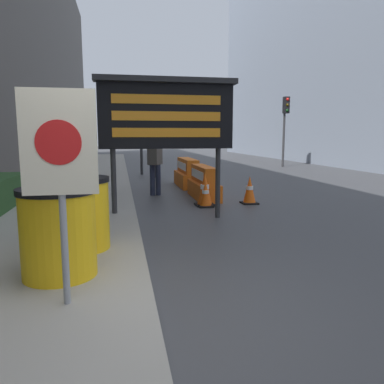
{
  "coord_description": "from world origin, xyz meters",
  "views": [
    {
      "loc": [
        -0.27,
        -3.13,
        1.63
      ],
      "look_at": [
        1.52,
        6.23,
        0.2
      ],
      "focal_mm": 35.0,
      "sensor_mm": 36.0,
      "label": 1
    }
  ],
  "objects_px": {
    "pedestrian_passerby": "(157,152)",
    "pedestrian_worker": "(155,158)",
    "message_board": "(167,115)",
    "traffic_cone_mid": "(205,189)",
    "traffic_light_near_curb": "(141,106)",
    "barrel_drum_middle": "(79,213)",
    "traffic_cone_near": "(205,194)",
    "jersey_barrier_orange_near": "(188,174)",
    "traffic_cone_far": "(250,190)",
    "traffic_light_far_side": "(285,116)",
    "warning_sign": "(60,158)",
    "jersey_barrier_orange_far": "(204,184)",
    "barrel_drum_foreground": "(58,232)"
  },
  "relations": [
    {
      "from": "traffic_cone_far",
      "to": "pedestrian_worker",
      "type": "height_order",
      "value": "pedestrian_worker"
    },
    {
      "from": "traffic_light_far_side",
      "to": "pedestrian_passerby",
      "type": "xyz_separation_m",
      "value": [
        -7.1,
        -3.85,
        -1.63
      ]
    },
    {
      "from": "traffic_light_far_side",
      "to": "pedestrian_passerby",
      "type": "bearing_deg",
      "value": -151.54
    },
    {
      "from": "message_board",
      "to": "traffic_cone_near",
      "type": "xyz_separation_m",
      "value": [
        1.03,
        1.16,
        -1.72
      ]
    },
    {
      "from": "traffic_light_near_curb",
      "to": "pedestrian_passerby",
      "type": "height_order",
      "value": "traffic_light_near_curb"
    },
    {
      "from": "message_board",
      "to": "traffic_cone_near",
      "type": "relative_size",
      "value": 4.42
    },
    {
      "from": "traffic_cone_near",
      "to": "warning_sign",
      "type": "bearing_deg",
      "value": -115.42
    },
    {
      "from": "message_board",
      "to": "jersey_barrier_orange_near",
      "type": "distance_m",
      "value": 5.2
    },
    {
      "from": "barrel_drum_foreground",
      "to": "jersey_barrier_orange_near",
      "type": "xyz_separation_m",
      "value": [
        2.8,
        7.95,
        -0.24
      ]
    },
    {
      "from": "jersey_barrier_orange_near",
      "to": "traffic_light_near_curb",
      "type": "bearing_deg",
      "value": 107.44
    },
    {
      "from": "traffic_light_far_side",
      "to": "barrel_drum_foreground",
      "type": "bearing_deg",
      "value": -122.18
    },
    {
      "from": "traffic_light_far_side",
      "to": "jersey_barrier_orange_near",
      "type": "bearing_deg",
      "value": -133.92
    },
    {
      "from": "barrel_drum_foreground",
      "to": "pedestrian_worker",
      "type": "height_order",
      "value": "pedestrian_worker"
    },
    {
      "from": "traffic_cone_far",
      "to": "traffic_light_near_curb",
      "type": "xyz_separation_m",
      "value": [
        -2.16,
        7.39,
        2.51
      ]
    },
    {
      "from": "barrel_drum_middle",
      "to": "pedestrian_worker",
      "type": "bearing_deg",
      "value": 74.47
    },
    {
      "from": "jersey_barrier_orange_far",
      "to": "traffic_light_near_curb",
      "type": "height_order",
      "value": "traffic_light_near_curb"
    },
    {
      "from": "barrel_drum_foreground",
      "to": "message_board",
      "type": "xyz_separation_m",
      "value": [
        1.54,
        3.17,
        1.38
      ]
    },
    {
      "from": "traffic_light_near_curb",
      "to": "traffic_light_far_side",
      "type": "xyz_separation_m",
      "value": [
        7.61,
        2.61,
        -0.2
      ]
    },
    {
      "from": "pedestrian_passerby",
      "to": "pedestrian_worker",
      "type": "bearing_deg",
      "value": 16.8
    },
    {
      "from": "pedestrian_worker",
      "to": "jersey_barrier_orange_near",
      "type": "bearing_deg",
      "value": -10.08
    },
    {
      "from": "traffic_cone_far",
      "to": "pedestrian_passerby",
      "type": "relative_size",
      "value": 0.4
    },
    {
      "from": "warning_sign",
      "to": "jersey_barrier_orange_far",
      "type": "xyz_separation_m",
      "value": [
        2.64,
        6.29,
        -1.07
      ]
    },
    {
      "from": "barrel_drum_foreground",
      "to": "warning_sign",
      "type": "bearing_deg",
      "value": -77.55
    },
    {
      "from": "message_board",
      "to": "pedestrian_worker",
      "type": "xyz_separation_m",
      "value": [
        0.05,
        3.12,
        -0.98
      ]
    },
    {
      "from": "jersey_barrier_orange_far",
      "to": "traffic_light_near_curb",
      "type": "bearing_deg",
      "value": 101.11
    },
    {
      "from": "jersey_barrier_orange_near",
      "to": "traffic_light_near_curb",
      "type": "height_order",
      "value": "traffic_light_near_curb"
    },
    {
      "from": "warning_sign",
      "to": "message_board",
      "type": "xyz_separation_m",
      "value": [
        1.38,
        3.9,
        0.58
      ]
    },
    {
      "from": "barrel_drum_foreground",
      "to": "message_board",
      "type": "height_order",
      "value": "message_board"
    },
    {
      "from": "traffic_light_far_side",
      "to": "barrel_drum_middle",
      "type": "bearing_deg",
      "value": -123.65
    },
    {
      "from": "barrel_drum_foreground",
      "to": "traffic_light_far_side",
      "type": "bearing_deg",
      "value": 57.82
    },
    {
      "from": "pedestrian_worker",
      "to": "pedestrian_passerby",
      "type": "distance_m",
      "value": 4.44
    },
    {
      "from": "traffic_light_near_curb",
      "to": "traffic_light_far_side",
      "type": "bearing_deg",
      "value": 18.96
    },
    {
      "from": "jersey_barrier_orange_far",
      "to": "pedestrian_passerby",
      "type": "height_order",
      "value": "pedestrian_passerby"
    },
    {
      "from": "barrel_drum_middle",
      "to": "pedestrian_worker",
      "type": "xyz_separation_m",
      "value": [
        1.48,
        5.33,
        0.4
      ]
    },
    {
      "from": "barrel_drum_foreground",
      "to": "traffic_cone_far",
      "type": "distance_m",
      "value": 5.87
    },
    {
      "from": "traffic_light_near_curb",
      "to": "pedestrian_worker",
      "type": "distance_m",
      "value": 5.92
    },
    {
      "from": "pedestrian_worker",
      "to": "pedestrian_passerby",
      "type": "bearing_deg",
      "value": 19.92
    },
    {
      "from": "message_board",
      "to": "traffic_light_far_side",
      "type": "bearing_deg",
      "value": 56.2
    },
    {
      "from": "traffic_cone_near",
      "to": "traffic_light_far_side",
      "type": "bearing_deg",
      "value": 57.18
    },
    {
      "from": "message_board",
      "to": "traffic_light_near_curb",
      "type": "bearing_deg",
      "value": 89.95
    },
    {
      "from": "warning_sign",
      "to": "traffic_light_near_curb",
      "type": "xyz_separation_m",
      "value": [
        1.38,
        12.66,
        1.39
      ]
    },
    {
      "from": "barrel_drum_foreground",
      "to": "traffic_light_far_side",
      "type": "distance_m",
      "value": 17.3
    },
    {
      "from": "jersey_barrier_orange_far",
      "to": "traffic_cone_near",
      "type": "relative_size",
      "value": 2.94
    },
    {
      "from": "pedestrian_worker",
      "to": "pedestrian_passerby",
      "type": "height_order",
      "value": "pedestrian_worker"
    },
    {
      "from": "barrel_drum_middle",
      "to": "traffic_cone_near",
      "type": "height_order",
      "value": "barrel_drum_middle"
    },
    {
      "from": "message_board",
      "to": "pedestrian_passerby",
      "type": "distance_m",
      "value": 7.61
    },
    {
      "from": "message_board",
      "to": "traffic_cone_mid",
      "type": "bearing_deg",
      "value": 51.83
    },
    {
      "from": "traffic_light_near_curb",
      "to": "pedestrian_passerby",
      "type": "xyz_separation_m",
      "value": [
        0.51,
        -1.23,
        -1.83
      ]
    },
    {
      "from": "traffic_cone_near",
      "to": "traffic_cone_far",
      "type": "xyz_separation_m",
      "value": [
        1.14,
        0.2,
        0.03
      ]
    },
    {
      "from": "traffic_cone_near",
      "to": "traffic_cone_far",
      "type": "height_order",
      "value": "traffic_cone_far"
    }
  ]
}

